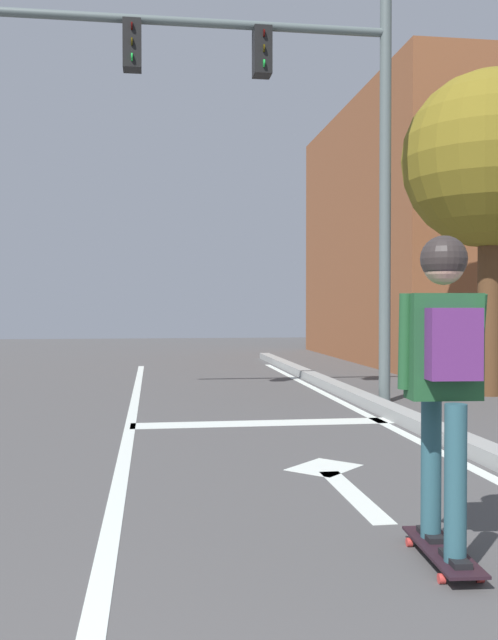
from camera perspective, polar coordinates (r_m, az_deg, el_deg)
The scene contains 10 objects.
lane_line_center at distance 6.11m, azimuth -10.21°, elevation -11.58°, with size 0.12×20.00×0.01m, color silver.
lane_line_curbside at distance 6.64m, azimuth 15.90°, elevation -10.57°, with size 0.12×20.00×0.01m, color silver.
stop_bar at distance 8.15m, azimuth 1.19°, elevation -8.36°, with size 3.02×0.40×0.01m, color silver.
lane_arrow_stem at distance 5.20m, azimuth 8.44°, elevation -13.81°, with size 0.16×1.40×0.01m, color silver.
lane_arrow_head at distance 6.00m, azimuth 6.12°, elevation -11.80°, with size 0.56×0.44×0.01m, color silver.
curb_strip at distance 6.73m, azimuth 17.88°, elevation -9.84°, with size 0.24×24.00×0.14m, color #959693.
skateboard at distance 3.99m, azimuth 15.41°, elevation -17.63°, with size 0.26×0.79×0.08m.
skater at distance 3.77m, azimuth 15.58°, elevation -2.51°, with size 0.45×0.61×1.63m.
traffic_signal_mast at distance 9.96m, azimuth 3.17°, elevation 16.21°, with size 5.28×0.34×5.61m.
roadside_tree at distance 11.38m, azimuth 19.00°, elevation 12.01°, with size 2.64×2.64×4.87m.
Camera 1 is at (0.58, 0.05, 1.34)m, focal length 39.44 mm.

